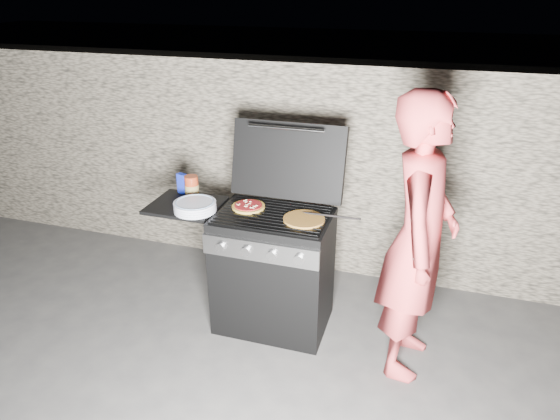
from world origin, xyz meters
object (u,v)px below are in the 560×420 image
(person, at_px, (419,240))
(sauce_jar, at_px, (192,186))
(gas_grill, at_px, (241,265))
(pizza_topped, at_px, (248,206))

(person, bearing_deg, sauce_jar, 85.17)
(gas_grill, bearing_deg, pizza_topped, 46.48)
(gas_grill, xyz_separation_m, person, (1.23, -0.12, 0.47))
(gas_grill, xyz_separation_m, sauce_jar, (-0.44, 0.15, 0.53))
(gas_grill, relative_size, person, 0.72)
(pizza_topped, bearing_deg, person, -8.20)
(gas_grill, distance_m, pizza_topped, 0.47)
(sauce_jar, relative_size, person, 0.08)
(gas_grill, distance_m, sauce_jar, 0.70)
(pizza_topped, height_order, person, person)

